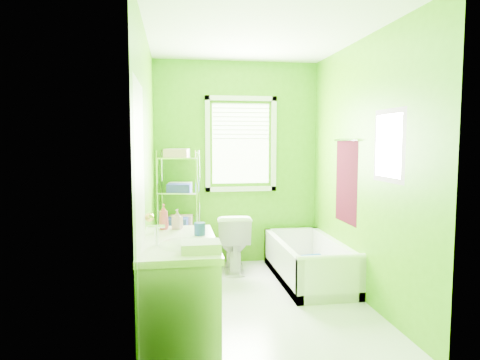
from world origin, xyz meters
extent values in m
plane|color=silver|center=(0.00, 0.00, 0.00)|extent=(2.90, 2.90, 0.00)
cube|color=#419307|center=(0.00, 1.45, 1.30)|extent=(2.10, 0.04, 2.60)
cube|color=#419307|center=(0.00, -1.45, 1.30)|extent=(2.10, 0.04, 2.60)
cube|color=#419307|center=(-1.05, 0.00, 1.30)|extent=(0.04, 2.90, 2.60)
cube|color=#419307|center=(1.05, 0.00, 1.30)|extent=(0.04, 2.90, 2.60)
cube|color=white|center=(0.00, 0.00, 2.60)|extent=(2.10, 2.90, 0.04)
cube|color=white|center=(0.05, 1.44, 1.55)|extent=(0.74, 0.01, 1.01)
cube|color=white|center=(0.05, 1.42, 0.97)|extent=(0.92, 0.05, 0.06)
cube|color=white|center=(0.05, 1.42, 2.13)|extent=(0.92, 0.05, 0.06)
cube|color=white|center=(-0.38, 1.42, 1.55)|extent=(0.06, 0.05, 1.22)
cube|color=white|center=(0.48, 1.42, 1.55)|extent=(0.06, 0.05, 1.22)
cube|color=white|center=(0.05, 1.42, 1.84)|extent=(0.72, 0.02, 0.50)
cube|color=white|center=(-1.04, -1.00, 1.00)|extent=(0.02, 0.80, 2.00)
sphere|color=gold|center=(-1.00, -0.67, 1.00)|extent=(0.07, 0.07, 0.07)
cube|color=#3A0611|center=(1.04, 0.35, 1.15)|extent=(0.02, 0.58, 0.90)
cylinder|color=silver|center=(1.02, 0.35, 1.60)|extent=(0.02, 0.62, 0.02)
cube|color=#CC5972|center=(1.04, -0.55, 1.55)|extent=(0.02, 0.54, 0.64)
cube|color=white|center=(1.03, -0.55, 1.55)|extent=(0.01, 0.44, 0.54)
cube|color=white|center=(0.70, 0.60, 0.05)|extent=(0.70, 1.50, 0.10)
cube|color=white|center=(0.38, 0.60, 0.23)|extent=(0.07, 1.50, 0.45)
cube|color=white|center=(1.01, 0.60, 0.23)|extent=(0.07, 1.50, 0.45)
cube|color=white|center=(0.70, -0.12, 0.23)|extent=(0.70, 0.07, 0.45)
cube|color=white|center=(0.70, 1.31, 0.23)|extent=(0.70, 0.07, 0.45)
cylinder|color=white|center=(0.70, -0.12, 0.45)|extent=(0.70, 0.07, 0.07)
cylinder|color=blue|center=(0.70, 0.32, 0.13)|extent=(0.32, 0.32, 0.06)
cylinder|color=yellow|center=(0.70, 0.32, 0.18)|extent=(0.30, 0.30, 0.05)
cube|color=blue|center=(0.68, 0.44, 0.23)|extent=(0.23, 0.07, 0.21)
imported|color=white|center=(-0.10, 1.08, 0.36)|extent=(0.46, 0.73, 0.72)
cube|color=silver|center=(-0.78, -0.78, 0.39)|extent=(0.54, 1.09, 0.79)
cube|color=white|center=(-0.78, -0.78, 0.81)|extent=(0.57, 1.12, 0.05)
ellipsoid|color=white|center=(-0.76, -0.93, 0.81)|extent=(0.37, 0.49, 0.13)
cylinder|color=silver|center=(-0.94, -0.93, 0.91)|extent=(0.03, 0.03, 0.16)
cylinder|color=silver|center=(-0.94, -0.93, 0.98)|extent=(0.12, 0.02, 0.02)
imported|color=#ED456B|center=(-0.90, -0.36, 0.95)|extent=(0.09, 0.09, 0.22)
imported|color=#C781A8|center=(-0.78, -0.36, 0.92)|extent=(0.10, 0.10, 0.17)
cylinder|color=navy|center=(-0.61, -0.63, 0.89)|extent=(0.09, 0.09, 0.10)
cube|color=silver|center=(-0.63, -1.14, 0.87)|extent=(0.27, 0.21, 0.07)
cylinder|color=silver|center=(-1.01, 1.08, 0.74)|extent=(0.02, 0.02, 1.48)
cylinder|color=silver|center=(-0.96, 1.36, 0.74)|extent=(0.02, 0.02, 1.48)
cylinder|color=silver|center=(-0.55, 1.01, 0.74)|extent=(0.02, 0.02, 1.48)
cylinder|color=silver|center=(-0.50, 1.29, 0.74)|extent=(0.02, 0.02, 1.48)
cube|color=silver|center=(-0.75, 1.19, 0.14)|extent=(0.53, 0.38, 0.02)
cube|color=silver|center=(-0.75, 1.19, 0.55)|extent=(0.53, 0.38, 0.02)
cube|color=silver|center=(-0.75, 1.19, 0.97)|extent=(0.53, 0.38, 0.02)
cube|color=silver|center=(-0.75, 1.19, 1.39)|extent=(0.53, 0.38, 0.02)
cube|color=pink|center=(-0.78, 1.10, 1.45)|extent=(0.30, 0.23, 0.10)
cube|color=silver|center=(-0.76, 1.30, 1.45)|extent=(0.30, 0.23, 0.10)
cube|color=#293495|center=(-0.75, 1.09, 1.03)|extent=(0.30, 0.23, 0.10)
cube|color=silver|center=(-0.73, 1.29, 1.03)|extent=(0.30, 0.23, 0.10)
cube|color=#293495|center=(-0.79, 1.12, 0.61)|extent=(0.30, 0.23, 0.10)
cube|color=pink|center=(-0.73, 1.30, 0.61)|extent=(0.30, 0.23, 0.10)
cube|color=pink|center=(-0.51, 1.15, 0.29)|extent=(0.07, 0.26, 0.46)
camera|label=1|loc=(-0.81, -4.01, 1.59)|focal=32.00mm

